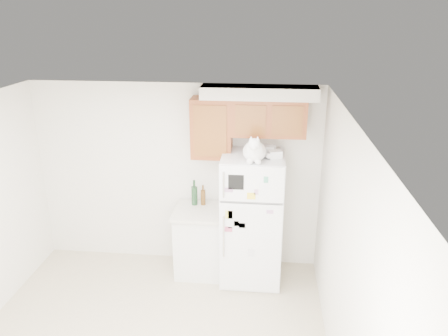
# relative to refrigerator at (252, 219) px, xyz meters

# --- Properties ---
(room_shell) EXTENTS (3.84, 4.04, 2.52)m
(room_shell) POSITION_rel_refrigerator_xyz_m (-0.91, -1.36, 0.82)
(room_shell) COLOR silver
(room_shell) RESTS_ON ground_plane
(refrigerator) EXTENTS (0.76, 0.78, 1.70)m
(refrigerator) POSITION_rel_refrigerator_xyz_m (0.00, 0.00, 0.00)
(refrigerator) COLOR white
(refrigerator) RESTS_ON ground_plane
(base_counter) EXTENTS (0.64, 0.64, 0.92)m
(base_counter) POSITION_rel_refrigerator_xyz_m (-0.69, 0.07, -0.39)
(base_counter) COLOR white
(base_counter) RESTS_ON ground_plane
(cat) EXTENTS (0.33, 0.49, 0.34)m
(cat) POSITION_rel_refrigerator_xyz_m (0.02, -0.20, 0.98)
(cat) COLOR white
(cat) RESTS_ON refrigerator
(storage_box_back) EXTENTS (0.20, 0.17, 0.10)m
(storage_box_back) POSITION_rel_refrigerator_xyz_m (0.17, 0.11, 0.90)
(storage_box_back) COLOR white
(storage_box_back) RESTS_ON refrigerator
(storage_box_front) EXTENTS (0.18, 0.15, 0.09)m
(storage_box_front) POSITION_rel_refrigerator_xyz_m (0.26, -0.06, 0.89)
(storage_box_front) COLOR white
(storage_box_front) RESTS_ON refrigerator
(bottle_green) EXTENTS (0.08, 0.08, 0.34)m
(bottle_green) POSITION_rel_refrigerator_xyz_m (-0.77, 0.22, 0.24)
(bottle_green) COLOR #19381E
(bottle_green) RESTS_ON base_counter
(bottle_amber) EXTENTS (0.06, 0.06, 0.28)m
(bottle_amber) POSITION_rel_refrigerator_xyz_m (-0.66, 0.23, 0.21)
(bottle_amber) COLOR #593814
(bottle_amber) RESTS_ON base_counter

